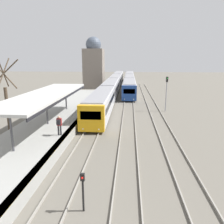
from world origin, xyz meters
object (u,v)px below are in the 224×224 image
object	(u,v)px
train_near	(113,84)
signal_mast_far	(166,90)
person_on_platform	(59,124)
signal_post_near	(83,188)
train_far	(129,81)

from	to	relation	value
train_near	signal_mast_far	xyz separation A→B (m)	(8.65, -19.01, 1.37)
person_on_platform	signal_mast_far	world-z (taller)	signal_mast_far
train_near	signal_post_near	bearing A→B (deg)	-87.84
signal_post_near	signal_mast_far	world-z (taller)	signal_mast_far
train_far	train_near	bearing A→B (deg)	-113.93
person_on_platform	train_near	xyz separation A→B (m)	(2.14, 32.28, -0.23)
train_near	signal_post_near	xyz separation A→B (m)	(1.52, -40.22, -0.43)
train_far	signal_post_near	world-z (taller)	train_far
train_near	signal_post_near	size ratio (longest dim) A/B	29.81
person_on_platform	train_near	world-z (taller)	train_near
signal_mast_far	train_near	bearing A→B (deg)	114.46
person_on_platform	signal_post_near	world-z (taller)	person_on_platform
train_near	signal_mast_far	distance (m)	20.93
signal_post_near	train_near	bearing A→B (deg)	92.16
person_on_platform	train_far	bearing A→B (deg)	81.95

